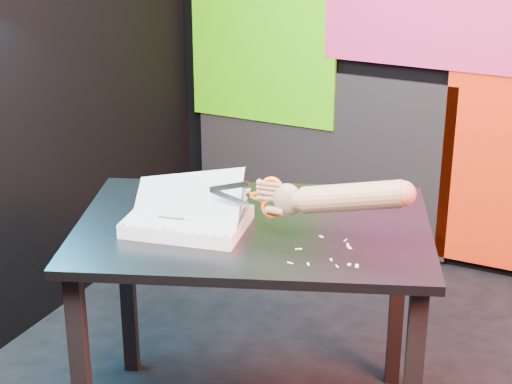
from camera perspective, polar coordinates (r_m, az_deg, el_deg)
The scene contains 7 objects.
room at distance 2.35m, azimuth 8.54°, elevation 9.71°, with size 3.01×3.01×2.71m.
backdrop at distance 3.81m, azimuth 15.88°, elevation 7.64°, with size 2.88×0.05×2.08m.
work_table at distance 2.71m, azimuth -0.20°, elevation -4.14°, with size 1.29×1.08×0.75m.
printout_stack at distance 2.64m, azimuth -4.60°, elevation -1.91°, with size 0.41×0.33×0.19m.
scissors at distance 2.52m, azimuth 0.73°, elevation -0.33°, with size 0.23×0.04×0.13m.
hand_forearm at distance 2.45m, azimuth 5.69°, elevation -0.36°, with size 0.45×0.11×0.15m.
paper_clippings at distance 2.48m, azimuth 5.19°, elevation -4.13°, with size 0.21×0.22×0.00m.
Camera 1 is at (0.68, -2.20, 1.83)m, focal length 60.00 mm.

